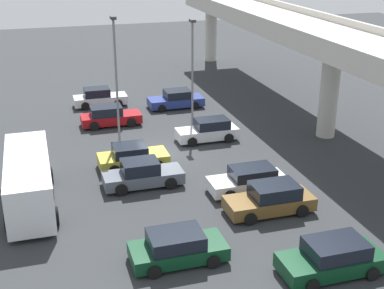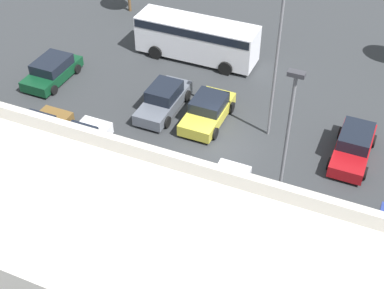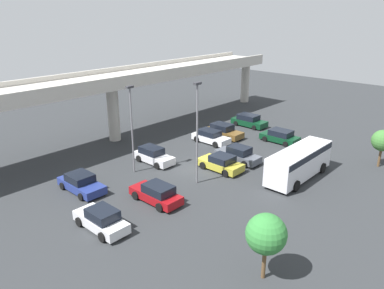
{
  "view_description": "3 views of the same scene",
  "coord_description": "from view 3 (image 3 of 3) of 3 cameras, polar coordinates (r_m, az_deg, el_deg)",
  "views": [
    {
      "loc": [
        32.94,
        -7.53,
        14.05
      ],
      "look_at": [
        1.78,
        1.88,
        1.21
      ],
      "focal_mm": 50.0,
      "sensor_mm": 36.0,
      "label": 1
    },
    {
      "loc": [
        -7.77,
        21.79,
        19.63
      ],
      "look_at": [
        1.11,
        1.32,
        0.84
      ],
      "focal_mm": 50.0,
      "sensor_mm": 36.0,
      "label": 2
    },
    {
      "loc": [
        -25.0,
        -22.6,
        14.75
      ],
      "look_at": [
        2.51,
        2.63,
        1.22
      ],
      "focal_mm": 35.0,
      "sensor_mm": 36.0,
      "label": 3
    }
  ],
  "objects": [
    {
      "name": "parked_car_1",
      "position": [
        33.6,
        -16.53,
        -5.67
      ],
      "size": [
        2.23,
        4.73,
        1.53
      ],
      "rotation": [
        0.0,
        0.0,
        -1.57
      ],
      "color": "navy",
      "rests_on": "ground_plane"
    },
    {
      "name": "parked_car_9",
      "position": [
        50.56,
        8.68,
        3.61
      ],
      "size": [
        2.26,
        4.7,
        1.57
      ],
      "rotation": [
        0.0,
        0.0,
        -1.57
      ],
      "color": "#0C381E",
      "rests_on": "ground_plane"
    },
    {
      "name": "tree_front_right",
      "position": [
        40.85,
        27.06,
        0.51
      ],
      "size": [
        2.1,
        2.1,
        3.77
      ],
      "color": "brown",
      "rests_on": "ground_plane"
    },
    {
      "name": "parked_car_4",
      "position": [
        36.37,
        4.43,
        -2.83
      ],
      "size": [
        2.25,
        4.45,
        1.53
      ],
      "rotation": [
        0.0,
        0.0,
        1.57
      ],
      "color": "gold",
      "rests_on": "ground_plane"
    },
    {
      "name": "parked_car_5",
      "position": [
        38.55,
        7.05,
        -1.53
      ],
      "size": [
        2.08,
        4.74,
        1.63
      ],
      "rotation": [
        0.0,
        0.0,
        1.57
      ],
      "color": "#515660",
      "rests_on": "ground_plane"
    },
    {
      "name": "parked_car_7",
      "position": [
        45.8,
        4.79,
        2.07
      ],
      "size": [
        2.2,
        4.78,
        1.62
      ],
      "rotation": [
        0.0,
        0.0,
        -1.57
      ],
      "color": "brown",
      "rests_on": "ground_plane"
    },
    {
      "name": "parked_car_6",
      "position": [
        43.74,
        2.84,
        1.19
      ],
      "size": [
        2.11,
        4.57,
        1.5
      ],
      "rotation": [
        0.0,
        0.0,
        -1.57
      ],
      "color": "silver",
      "rests_on": "ground_plane"
    },
    {
      "name": "lamp_post_mid_lot",
      "position": [
        34.88,
        -9.17,
        3.2
      ],
      "size": [
        0.7,
        0.35,
        8.34
      ],
      "color": "slate",
      "rests_on": "ground_plane"
    },
    {
      "name": "shuttle_bus",
      "position": [
        35.65,
        16.04,
        -2.4
      ],
      "size": [
        8.45,
        2.67,
        2.81
      ],
      "color": "silver",
      "rests_on": "ground_plane"
    },
    {
      "name": "tree_front_left",
      "position": [
        21.84,
        11.24,
        -13.27
      ],
      "size": [
        2.35,
        2.35,
        4.13
      ],
      "color": "brown",
      "rests_on": "ground_plane"
    },
    {
      "name": "ground_plane",
      "position": [
        36.78,
        0.37,
        -3.72
      ],
      "size": [
        114.56,
        114.56,
        0.0
      ],
      "primitive_type": "plane",
      "color": "#2D3033"
    },
    {
      "name": "lamp_post_near_aisle",
      "position": [
        32.0,
        0.8,
        2.68
      ],
      "size": [
        0.7,
        0.35,
        9.11
      ],
      "color": "slate",
      "rests_on": "ground_plane"
    },
    {
      "name": "parked_car_3",
      "position": [
        38.17,
        -5.91,
        -1.69
      ],
      "size": [
        1.98,
        4.45,
        1.61
      ],
      "rotation": [
        0.0,
        0.0,
        -1.57
      ],
      "color": "silver",
      "rests_on": "ground_plane"
    },
    {
      "name": "parked_car_2",
      "position": [
        30.57,
        -5.42,
        -7.45
      ],
      "size": [
        2.08,
        4.66,
        1.57
      ],
      "rotation": [
        0.0,
        0.0,
        1.57
      ],
      "color": "maroon",
      "rests_on": "ground_plane"
    },
    {
      "name": "parked_car_8",
      "position": [
        45.11,
        13.26,
        1.24
      ],
      "size": [
        2.25,
        4.42,
        1.49
      ],
      "rotation": [
        0.0,
        0.0,
        1.57
      ],
      "color": "#0C381E",
      "rests_on": "ground_plane"
    },
    {
      "name": "parked_car_0",
      "position": [
        27.7,
        -13.64,
        -11.06
      ],
      "size": [
        2.04,
        4.57,
        1.62
      ],
      "rotation": [
        0.0,
        0.0,
        1.57
      ],
      "color": "silver",
      "rests_on": "ground_plane"
    },
    {
      "name": "highway_overpass",
      "position": [
        44.09,
        -12.21,
        8.97
      ],
      "size": [
        54.81,
        6.15,
        8.06
      ],
      "color": "#BCB7AD",
      "rests_on": "ground_plane"
    }
  ]
}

